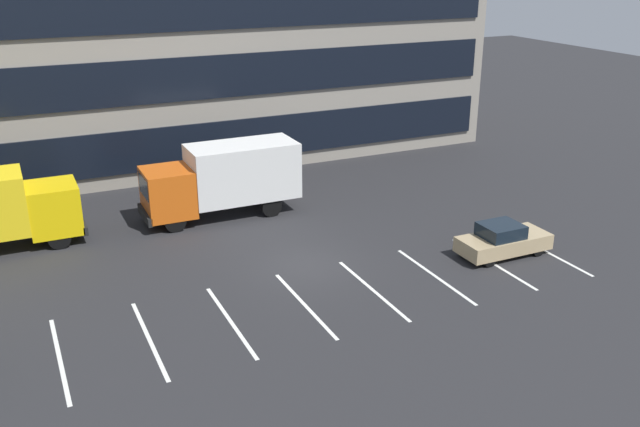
% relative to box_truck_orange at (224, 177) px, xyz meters
% --- Properties ---
extents(ground_plane, '(120.00, 120.00, 0.00)m').
position_rel_box_truck_orange_xyz_m(ground_plane, '(1.18, -6.74, -1.94)').
color(ground_plane, '#262628').
extents(office_building, '(36.35, 10.35, 14.40)m').
position_rel_box_truck_orange_xyz_m(office_building, '(1.18, 11.21, 5.27)').
color(office_building, gray).
rests_on(office_building, ground_plane).
extents(lot_markings, '(19.74, 5.40, 0.01)m').
position_rel_box_truck_orange_xyz_m(lot_markings, '(1.18, -9.85, -1.93)').
color(lot_markings, silver).
rests_on(lot_markings, ground_plane).
extents(box_truck_orange, '(7.42, 2.46, 3.44)m').
position_rel_box_truck_orange_xyz_m(box_truck_orange, '(0.00, 0.00, 0.00)').
color(box_truck_orange, '#D85914').
rests_on(box_truck_orange, ground_plane).
extents(sedan_tan, '(3.92, 1.64, 1.40)m').
position_rel_box_truck_orange_xyz_m(sedan_tan, '(9.05, -9.36, -1.27)').
color(sedan_tan, tan).
rests_on(sedan_tan, ground_plane).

